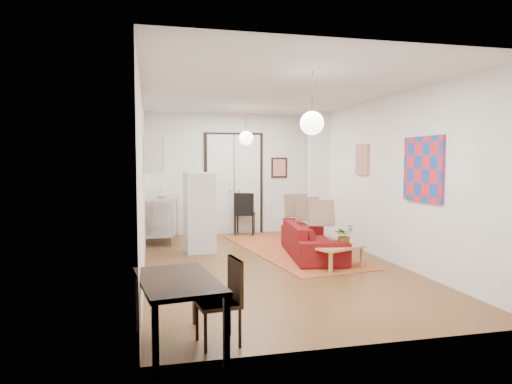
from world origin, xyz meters
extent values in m
plane|color=brown|center=(0.00, 0.00, 0.00)|extent=(7.00, 7.00, 0.00)
cube|color=silver|center=(0.00, 0.00, 2.90)|extent=(4.20, 7.00, 0.02)
cube|color=white|center=(0.00, 3.50, 1.45)|extent=(4.20, 0.02, 2.90)
cube|color=white|center=(0.00, -3.50, 1.45)|extent=(4.20, 0.02, 2.90)
cube|color=white|center=(-2.10, 0.00, 1.45)|extent=(0.02, 7.00, 2.90)
cube|color=white|center=(2.10, 0.00, 1.45)|extent=(0.02, 7.00, 2.90)
cube|color=white|center=(0.00, 3.46, 1.20)|extent=(1.44, 0.06, 2.50)
cube|color=white|center=(1.85, 2.55, 1.45)|extent=(0.50, 0.10, 2.90)
cube|color=white|center=(-1.92, 1.50, 1.90)|extent=(0.35, 1.00, 0.70)
cube|color=red|center=(2.08, -1.25, 1.65)|extent=(0.05, 1.00, 1.00)
cube|color=beige|center=(2.08, 0.80, 1.80)|extent=(0.05, 0.50, 0.60)
cube|color=red|center=(1.15, 3.47, 1.60)|extent=(0.40, 0.03, 0.50)
cube|color=brown|center=(-2.07, 2.00, 1.95)|extent=(0.03, 0.44, 0.54)
sphere|color=white|center=(0.00, 2.00, 2.25)|extent=(0.30, 0.30, 0.30)
cylinder|color=black|center=(0.00, 2.00, 2.65)|extent=(0.01, 0.01, 0.50)
sphere|color=white|center=(0.00, -2.00, 2.25)|extent=(0.30, 0.30, 0.30)
cylinder|color=black|center=(0.00, -2.00, 2.65)|extent=(0.01, 0.01, 0.50)
cube|color=#BD662F|center=(0.70, 1.12, 0.01)|extent=(2.10, 4.31, 0.01)
imported|color=maroon|center=(0.94, 0.49, 0.32)|extent=(2.28, 1.15, 0.64)
cube|color=tan|center=(1.02, -0.51, 0.35)|extent=(0.95, 0.76, 0.04)
cube|color=tan|center=(0.66, -0.70, 0.17)|extent=(0.06, 0.06, 0.33)
cube|color=tan|center=(1.39, -0.70, 0.17)|extent=(0.06, 0.06, 0.33)
cube|color=tan|center=(0.66, -0.33, 0.17)|extent=(0.06, 0.06, 0.33)
cube|color=tan|center=(1.39, -0.33, 0.17)|extent=(0.06, 0.06, 0.33)
imported|color=#376D31|center=(1.12, -0.51, 0.55)|extent=(0.39, 0.41, 0.36)
cube|color=silver|center=(-1.75, 2.68, 0.97)|extent=(0.82, 1.37, 0.04)
cube|color=silver|center=(-1.75, 2.68, 0.19)|extent=(0.78, 1.33, 0.03)
cylinder|color=silver|center=(-2.03, 2.08, 0.49)|extent=(0.04, 0.04, 0.97)
cylinder|color=silver|center=(-1.47, 2.08, 0.49)|extent=(0.04, 0.04, 0.97)
cylinder|color=silver|center=(-2.03, 3.29, 0.49)|extent=(0.04, 0.04, 0.97)
cylinder|color=silver|center=(-1.47, 3.29, 0.49)|extent=(0.04, 0.04, 0.97)
imported|color=silver|center=(-1.75, 2.38, 1.02)|extent=(0.28, 0.28, 0.06)
imported|color=teal|center=(-1.75, 2.93, 1.09)|extent=(0.11, 0.11, 0.21)
cube|color=silver|center=(-1.06, 1.36, 0.77)|extent=(0.59, 0.59, 1.55)
cube|color=black|center=(-1.75, -3.15, 0.65)|extent=(0.86, 1.30, 0.04)
cube|color=black|center=(-2.05, -3.71, 0.31)|extent=(0.06, 0.06, 0.62)
cube|color=black|center=(-1.45, -3.71, 0.31)|extent=(0.06, 0.06, 0.62)
cube|color=black|center=(-2.05, -2.59, 0.31)|extent=(0.06, 0.06, 0.62)
cube|color=black|center=(-1.45, -2.59, 0.31)|extent=(0.06, 0.06, 0.62)
cube|color=#331F10|center=(-1.37, -3.15, 0.40)|extent=(0.45, 0.43, 0.04)
cube|color=#331F10|center=(-1.37, -2.97, 0.62)|extent=(0.09, 0.38, 0.41)
cylinder|color=#331F10|center=(-1.53, -3.32, 0.20)|extent=(0.03, 0.03, 0.40)
cylinder|color=#331F10|center=(-1.21, -3.32, 0.20)|extent=(0.03, 0.03, 0.40)
cylinder|color=#331F10|center=(-1.53, -2.98, 0.20)|extent=(0.03, 0.03, 0.40)
cylinder|color=#331F10|center=(-1.21, -2.98, 0.20)|extent=(0.03, 0.03, 0.40)
cube|color=#331F10|center=(-1.37, -3.15, 0.40)|extent=(0.45, 0.43, 0.04)
cube|color=#331F10|center=(-1.37, -2.97, 0.62)|extent=(0.09, 0.38, 0.41)
cylinder|color=#331F10|center=(-1.53, -3.32, 0.20)|extent=(0.03, 0.03, 0.40)
cylinder|color=#331F10|center=(-1.21, -3.32, 0.20)|extent=(0.03, 0.03, 0.40)
cylinder|color=#331F10|center=(-1.53, -2.98, 0.20)|extent=(0.03, 0.03, 0.40)
cylinder|color=#331F10|center=(-1.21, -2.98, 0.20)|extent=(0.03, 0.03, 0.40)
cube|color=black|center=(0.21, 3.15, 0.50)|extent=(0.59, 0.59, 0.04)
cube|color=black|center=(0.21, 3.36, 0.77)|extent=(0.46, 0.18, 0.50)
cylinder|color=black|center=(0.01, 2.95, 0.25)|extent=(0.03, 0.03, 0.50)
cylinder|color=black|center=(0.41, 2.95, 0.25)|extent=(0.03, 0.03, 0.50)
cylinder|color=black|center=(0.01, 3.35, 0.25)|extent=(0.03, 0.03, 0.50)
cylinder|color=black|center=(0.41, 3.35, 0.25)|extent=(0.03, 0.03, 0.50)
camera|label=1|loc=(-1.99, -7.45, 1.79)|focal=32.00mm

